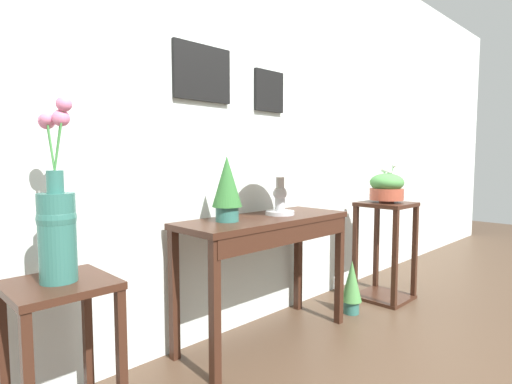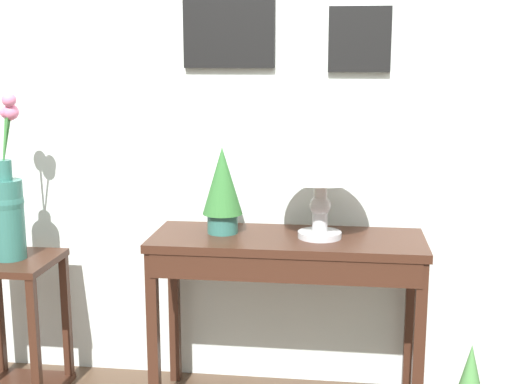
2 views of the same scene
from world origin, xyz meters
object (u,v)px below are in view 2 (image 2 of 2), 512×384
table_lamp (321,161)px  pedestal_stand_left (16,328)px  flower_vase_tall_left (8,204)px  potted_plant_on_console (222,187)px  console_table (287,264)px

table_lamp → pedestal_stand_left: bearing=-177.9°
flower_vase_tall_left → pedestal_stand_left: bearing=-122.4°
potted_plant_on_console → flower_vase_tall_left: (-0.92, -0.07, -0.09)m
console_table → potted_plant_on_console: 0.42m
table_lamp → pedestal_stand_left: table_lamp is taller
potted_plant_on_console → console_table: bearing=-10.3°
table_lamp → potted_plant_on_console: table_lamp is taller
console_table → pedestal_stand_left: (-1.20, -0.03, -0.33)m
potted_plant_on_console → flower_vase_tall_left: bearing=-175.5°
potted_plant_on_console → pedestal_stand_left: (-0.92, -0.08, -0.65)m
pedestal_stand_left → table_lamp: bearing=2.1°
table_lamp → pedestal_stand_left: (-1.34, -0.05, -0.77)m
table_lamp → potted_plant_on_console: 0.43m
potted_plant_on_console → flower_vase_tall_left: size_ratio=0.51×
console_table → flower_vase_tall_left: (-1.20, -0.02, 0.23)m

